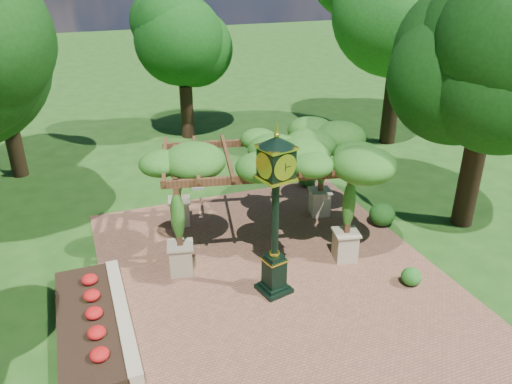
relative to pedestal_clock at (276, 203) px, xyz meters
name	(u,v)px	position (x,y,z in m)	size (l,w,h in m)	color
ground	(287,295)	(0.29, -0.27, -2.90)	(120.00, 120.00, 0.00)	#1E4714
brick_plaza	(273,275)	(0.29, 0.73, -2.88)	(10.00, 12.00, 0.04)	brown
border_wall	(123,315)	(-4.31, 0.23, -2.70)	(0.35, 5.00, 0.40)	#C6B793
flower_bed	(88,324)	(-5.21, 0.23, -2.72)	(1.50, 5.00, 0.36)	red
pedestal_clock	(276,203)	(0.00, 0.00, 0.00)	(1.15, 1.15, 4.86)	black
pergola	(258,157)	(0.58, 2.86, 0.22)	(6.72, 4.99, 3.81)	#C3B491
sundial	(197,179)	(-0.22, 7.84, -2.49)	(0.64, 0.64, 0.95)	gray
shrub_front	(411,277)	(3.93, -1.17, -2.59)	(0.60, 0.60, 0.54)	#20631C
shrub_mid	(382,214)	(5.19, 2.27, -2.45)	(0.93, 0.93, 0.83)	#1B4C15
shrub_back	(308,178)	(4.18, 6.29, -2.53)	(0.76, 0.76, 0.68)	#1F5719
tree_north	(183,44)	(1.02, 14.48, 2.00)	(4.10, 4.10, 7.15)	#301E13
tree_east_far	(404,0)	(10.61, 9.86, 4.14)	(5.91, 5.91, 10.24)	black
tree_east_near	(498,40)	(8.07, 1.38, 3.63)	(4.40, 4.40, 9.54)	#311E13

